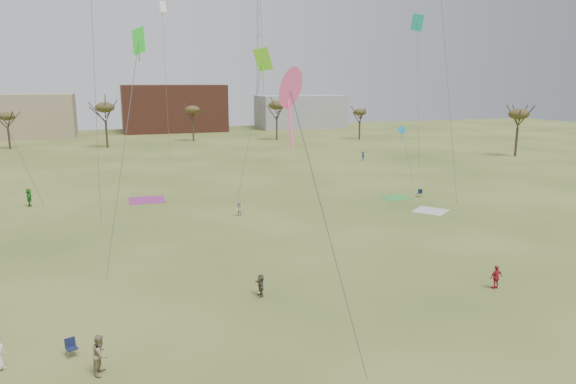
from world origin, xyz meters
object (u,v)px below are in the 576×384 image
object	(u,v)px
spectator_fore_a	(496,277)
camp_chair_left	(72,351)
radio_tower	(259,58)
camp_chair_right	(420,195)

from	to	relation	value
spectator_fore_a	camp_chair_left	size ratio (longest dim) A/B	1.78
spectator_fore_a	radio_tower	bearing A→B (deg)	-100.10
camp_chair_left	spectator_fore_a	bearing A→B (deg)	-18.63
spectator_fore_a	camp_chair_right	distance (m)	27.10
spectator_fore_a	camp_chair_left	distance (m)	25.21
camp_chair_left	camp_chair_right	world-z (taller)	same
spectator_fore_a	camp_chair_right	xyz separation A→B (m)	(10.44, 25.00, -0.51)
spectator_fore_a	camp_chair_left	xyz separation A→B (m)	(-25.21, -0.28, -0.51)
camp_chair_left	radio_tower	xyz separation A→B (m)	(43.87, 121.29, 18.95)
camp_chair_left	radio_tower	world-z (taller)	radio_tower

